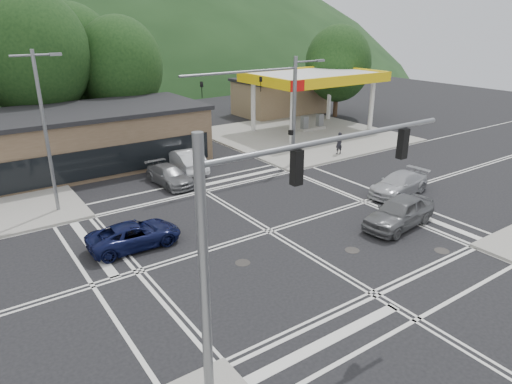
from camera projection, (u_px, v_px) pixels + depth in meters
ground at (270, 231)px, 23.95m from camera, size 120.00×120.00×0.00m
sidewalk_ne at (303, 135)px, 43.44m from camera, size 16.00×16.00×0.15m
gas_station_canopy at (314, 79)px, 43.49m from camera, size 12.32×8.34×5.75m
convenience_store at (281, 97)px, 53.13m from camera, size 10.00×6.00×3.80m
commercial_row at (35, 147)px, 32.02m from camera, size 24.00×8.00×4.00m
hill_north at (8, 74)px, 93.05m from camera, size 252.00×126.00×140.00m
tree_n_b at (32, 54)px, 36.41m from camera, size 9.00×9.00×12.98m
tree_n_c at (120, 66)px, 40.60m from camera, size 7.60×7.60×10.87m
tree_n_e at (72, 57)px, 41.84m from camera, size 8.40×8.40×11.98m
tree_ne at (338, 64)px, 50.03m from camera, size 7.20×7.20×9.99m
streetlight_nw at (46, 126)px, 24.56m from camera, size 2.50×0.25×9.00m
signal_mast_ne at (281, 100)px, 32.15m from camera, size 11.65×0.30×8.00m
signal_mast_sw at (261, 227)px, 12.43m from camera, size 9.14×0.28×8.00m
car_blue_west at (135, 235)px, 22.10m from camera, size 4.52×2.14×1.25m
car_grey_center at (399, 212)px, 24.24m from camera, size 4.98×2.52×1.62m
car_silver_east at (399, 184)px, 28.77m from camera, size 4.84×2.39×1.35m
car_queue_a at (185, 160)px, 33.21m from camera, size 2.19×5.12×1.64m
car_queue_b at (166, 146)px, 37.30m from camera, size 1.80×4.14×1.39m
car_northbound at (169, 175)px, 30.46m from camera, size 2.05×4.49×1.27m
pedestrian at (339, 143)px, 36.81m from camera, size 0.68×0.47×1.78m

